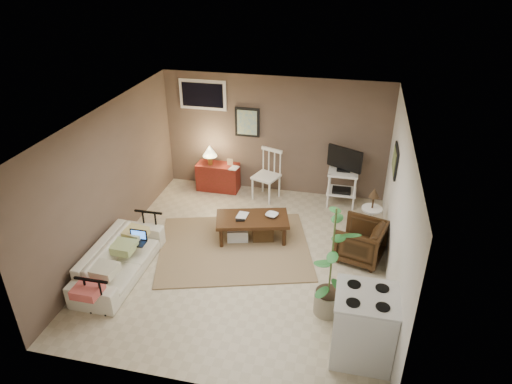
% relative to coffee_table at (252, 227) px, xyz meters
% --- Properties ---
extents(floor, '(5.00, 5.00, 0.00)m').
position_rel_coffee_table_xyz_m(floor, '(0.02, -0.57, -0.26)').
color(floor, '#C1B293').
rests_on(floor, ground).
extents(art_back, '(0.50, 0.03, 0.60)m').
position_rel_coffee_table_xyz_m(art_back, '(-0.53, 1.90, 1.19)').
color(art_back, black).
extents(art_right, '(0.03, 0.60, 0.45)m').
position_rel_coffee_table_xyz_m(art_right, '(2.25, 0.48, 1.26)').
color(art_right, black).
extents(window, '(0.96, 0.03, 0.60)m').
position_rel_coffee_table_xyz_m(window, '(-1.43, 1.90, 1.69)').
color(window, white).
extents(rug, '(2.98, 2.65, 0.02)m').
position_rel_coffee_table_xyz_m(rug, '(-0.23, -0.33, -0.25)').
color(rug, '#8D7752').
rests_on(rug, floor).
extents(coffee_table, '(1.35, 0.93, 0.47)m').
position_rel_coffee_table_xyz_m(coffee_table, '(0.00, 0.00, 0.00)').
color(coffee_table, '#3B1D10').
rests_on(coffee_table, floor).
extents(sofa, '(0.54, 1.85, 0.72)m').
position_rel_coffee_table_xyz_m(sofa, '(-1.78, -1.38, 0.10)').
color(sofa, beige).
rests_on(sofa, floor).
extents(sofa_pillows, '(0.36, 1.76, 0.12)m').
position_rel_coffee_table_xyz_m(sofa_pillows, '(-1.74, -1.59, 0.19)').
color(sofa_pillows, beige).
rests_on(sofa_pillows, sofa).
extents(sofa_end_rails, '(0.50, 1.85, 0.62)m').
position_rel_coffee_table_xyz_m(sofa_end_rails, '(-1.67, -1.38, 0.05)').
color(sofa_end_rails, black).
rests_on(sofa_end_rails, floor).
extents(laptop, '(0.28, 0.21, 0.19)m').
position_rel_coffee_table_xyz_m(laptop, '(-1.60, -1.06, 0.21)').
color(laptop, black).
rests_on(laptop, sofa).
extents(red_console, '(0.86, 0.38, 1.00)m').
position_rel_coffee_table_xyz_m(red_console, '(-1.12, 1.67, 0.09)').
color(red_console, maroon).
rests_on(red_console, floor).
extents(spindle_chair, '(0.59, 0.59, 1.02)m').
position_rel_coffee_table_xyz_m(spindle_chair, '(-0.05, 1.53, 0.22)').
color(spindle_chair, white).
rests_on(spindle_chair, floor).
extents(tv_stand, '(0.66, 0.46, 1.20)m').
position_rel_coffee_table_xyz_m(tv_stand, '(1.44, 1.59, 0.38)').
color(tv_stand, white).
rests_on(tv_stand, floor).
extents(side_table, '(0.35, 0.35, 0.95)m').
position_rel_coffee_table_xyz_m(side_table, '(2.00, 0.55, 0.33)').
color(side_table, white).
rests_on(side_table, floor).
extents(armchair, '(0.82, 0.85, 0.72)m').
position_rel_coffee_table_xyz_m(armchair, '(1.84, -0.15, 0.10)').
color(armchair, '#321D0E').
rests_on(armchair, floor).
extents(potted_plant, '(0.43, 0.43, 1.71)m').
position_rel_coffee_table_xyz_m(potted_plant, '(1.44, -1.53, 0.65)').
color(potted_plant, gray).
rests_on(potted_plant, floor).
extents(stove, '(0.74, 0.69, 0.97)m').
position_rel_coffee_table_xyz_m(stove, '(1.90, -2.21, 0.22)').
color(stove, silver).
rests_on(stove, floor).
extents(bowl, '(0.22, 0.10, 0.21)m').
position_rel_coffee_table_xyz_m(bowl, '(0.33, 0.12, 0.29)').
color(bowl, '#3B1D10').
rests_on(bowl, coffee_table).
extents(book_table, '(0.18, 0.03, 0.24)m').
position_rel_coffee_table_xyz_m(book_table, '(-0.26, 0.03, 0.30)').
color(book_table, '#3B1D10').
rests_on(book_table, coffee_table).
extents(book_console, '(0.17, 0.05, 0.22)m').
position_rel_coffee_table_xyz_m(book_console, '(-0.81, 1.56, 0.43)').
color(book_console, '#3B1D10').
rests_on(book_console, red_console).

